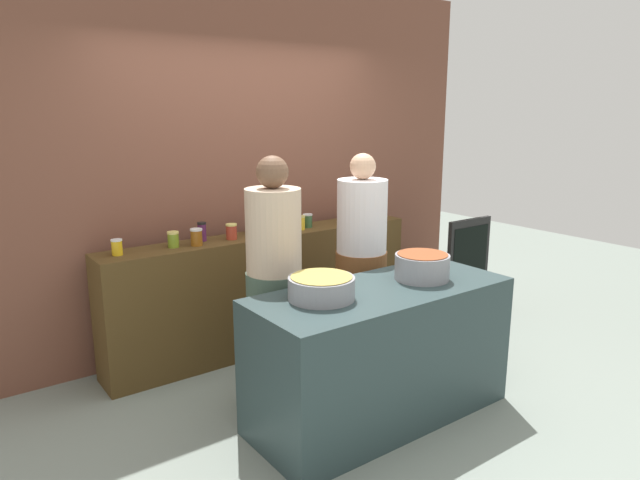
{
  "coord_description": "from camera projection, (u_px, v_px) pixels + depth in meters",
  "views": [
    {
      "loc": [
        -2.3,
        -2.79,
        1.96
      ],
      "look_at": [
        0.0,
        0.35,
        1.05
      ],
      "focal_mm": 32.04,
      "sensor_mm": 36.0,
      "label": 1
    }
  ],
  "objects": [
    {
      "name": "preserve_jar_2",
      "position": [
        196.0,
        237.0,
        4.2
      ],
      "size": [
        0.09,
        0.09,
        0.13
      ],
      "color": "brown",
      "rests_on": "display_shelf"
    },
    {
      "name": "preserve_jar_10",
      "position": [
        370.0,
        210.0,
        5.3
      ],
      "size": [
        0.09,
        0.09,
        0.13
      ],
      "color": "#A82E10",
      "rests_on": "display_shelf"
    },
    {
      "name": "prep_table",
      "position": [
        380.0,
        353.0,
        3.63
      ],
      "size": [
        1.7,
        0.7,
        0.86
      ],
      "primitive_type": "cube",
      "color": "#2A3C3E",
      "rests_on": "ground"
    },
    {
      "name": "cooking_pot_left",
      "position": [
        321.0,
        288.0,
        3.32
      ],
      "size": [
        0.39,
        0.39,
        0.14
      ],
      "color": "gray",
      "rests_on": "prep_table"
    },
    {
      "name": "preserve_jar_8",
      "position": [
        308.0,
        221.0,
        4.85
      ],
      "size": [
        0.08,
        0.08,
        0.11
      ],
      "color": "#335832",
      "rests_on": "display_shelf"
    },
    {
      "name": "preserve_jar_5",
      "position": [
        250.0,
        226.0,
        4.58
      ],
      "size": [
        0.07,
        0.07,
        0.14
      ],
      "color": "#402D5A",
      "rests_on": "display_shelf"
    },
    {
      "name": "cook_in_cap",
      "position": [
        361.0,
        272.0,
        4.35
      ],
      "size": [
        0.39,
        0.39,
        1.63
      ],
      "color": "brown",
      "rests_on": "ground"
    },
    {
      "name": "preserve_jar_6",
      "position": [
        273.0,
        225.0,
        4.64
      ],
      "size": [
        0.08,
        0.08,
        0.12
      ],
      "color": "#531F54",
      "rests_on": "display_shelf"
    },
    {
      "name": "storefront_wall",
      "position": [
        242.0,
        163.0,
        4.76
      ],
      "size": [
        4.8,
        0.12,
        3.0
      ],
      "primitive_type": "cube",
      "color": "brown",
      "rests_on": "ground"
    },
    {
      "name": "preserve_jar_1",
      "position": [
        173.0,
        239.0,
        4.15
      ],
      "size": [
        0.08,
        0.08,
        0.12
      ],
      "color": "olive",
      "rests_on": "display_shelf"
    },
    {
      "name": "display_shelf",
      "position": [
        266.0,
        290.0,
        4.71
      ],
      "size": [
        2.7,
        0.36,
        0.96
      ],
      "primitive_type": "cube",
      "color": "#4C3619",
      "rests_on": "ground"
    },
    {
      "name": "preserve_jar_0",
      "position": [
        117.0,
        247.0,
        3.93
      ],
      "size": [
        0.08,
        0.08,
        0.11
      ],
      "color": "gold",
      "rests_on": "display_shelf"
    },
    {
      "name": "cooking_pot_center",
      "position": [
        422.0,
        267.0,
        3.71
      ],
      "size": [
        0.35,
        0.35,
        0.17
      ],
      "color": "gray",
      "rests_on": "prep_table"
    },
    {
      "name": "preserve_jar_3",
      "position": [
        202.0,
        232.0,
        4.34
      ],
      "size": [
        0.07,
        0.07,
        0.15
      ],
      "color": "#53214F",
      "rests_on": "display_shelf"
    },
    {
      "name": "preserve_jar_7",
      "position": [
        301.0,
        223.0,
        4.75
      ],
      "size": [
        0.07,
        0.07,
        0.12
      ],
      "color": "yellow",
      "rests_on": "display_shelf"
    },
    {
      "name": "preserve_jar_9",
      "position": [
        350.0,
        215.0,
        5.05
      ],
      "size": [
        0.09,
        0.09,
        0.13
      ],
      "color": "#CB5F06",
      "rests_on": "display_shelf"
    },
    {
      "name": "cook_with_tongs",
      "position": [
        275.0,
        294.0,
        3.77
      ],
      "size": [
        0.38,
        0.38,
        1.66
      ],
      "color": "#43584A",
      "rests_on": "ground"
    },
    {
      "name": "preserve_jar_4",
      "position": [
        231.0,
        231.0,
        4.4
      ],
      "size": [
        0.09,
        0.09,
        0.12
      ],
      "color": "#A73724",
      "rests_on": "display_shelf"
    },
    {
      "name": "chalkboard_sign",
      "position": [
        468.0,
        270.0,
        5.26
      ],
      "size": [
        0.54,
        0.04,
        0.97
      ],
      "color": "black",
      "rests_on": "ground"
    },
    {
      "name": "ground",
      "position": [
        350.0,
        396.0,
        3.96
      ],
      "size": [
        12.0,
        12.0,
        0.0
      ],
      "primitive_type": "plane",
      "color": "gray"
    }
  ]
}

